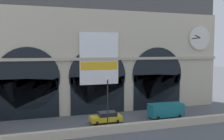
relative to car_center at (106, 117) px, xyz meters
name	(u,v)px	position (x,y,z in m)	size (l,w,h in m)	color
ground_plane	(107,122)	(0.20, 0.38, -0.80)	(200.00, 200.00, 0.00)	#54565B
quay_parapet_wall	(118,129)	(0.20, -4.36, -0.28)	(90.00, 0.70, 1.03)	beige
station_building	(94,51)	(0.23, 7.73, 9.20)	(44.16, 5.11, 20.64)	beige
car_center	(106,117)	(0.00, 0.00, 0.00)	(4.40, 2.22, 1.55)	gold
van_mideast	(166,110)	(9.18, -0.30, 0.44)	(5.20, 2.48, 2.20)	#19727A
street_lamp_quayside	(108,97)	(-0.85, -3.56, 3.61)	(0.44, 0.44, 6.90)	black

